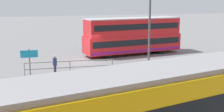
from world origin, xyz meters
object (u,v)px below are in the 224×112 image
at_px(pedestrian_near_railing, 55,64).
at_px(street_lamp, 150,21).
at_px(double_decker_bus, 133,36).
at_px(info_sign, 29,58).

distance_m(pedestrian_near_railing, street_lamp, 8.05).
xyz_separation_m(pedestrian_near_railing, street_lamp, (-7.11, 1.86, 3.29)).
distance_m(double_decker_bus, street_lamp, 8.58).
bearing_deg(double_decker_bus, info_sign, 32.21).
relative_size(double_decker_bus, info_sign, 4.70).
distance_m(double_decker_bus, info_sign, 12.98).
relative_size(double_decker_bus, pedestrian_near_railing, 6.87).
xyz_separation_m(double_decker_bus, pedestrian_near_railing, (9.09, 6.20, -1.10)).
height_order(info_sign, street_lamp, street_lamp).
xyz_separation_m(double_decker_bus, info_sign, (10.97, 6.91, -0.38)).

